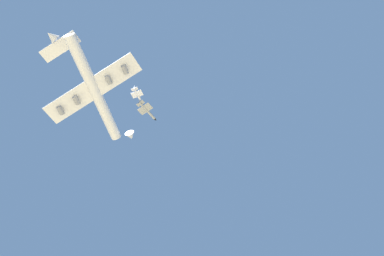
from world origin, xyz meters
TOP-DOWN VIEW (x-y plane):
  - carrier_jet at (21.03, 129.69)m, footprint 76.06×59.22m
  - chase_jet_lead at (34.49, 99.87)m, footprint 14.95×9.40m
  - chase_jet_left_wing at (46.36, 115.20)m, footprint 15.31×8.60m

SIDE VIEW (x-z plane):
  - chase_jet_lead at x=34.49m, z-range 153.99..157.99m
  - carrier_jet at x=21.03m, z-range 156.47..179.65m
  - chase_jet_left_wing at x=46.36m, z-range 198.77..202.77m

